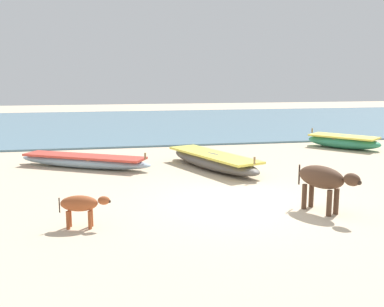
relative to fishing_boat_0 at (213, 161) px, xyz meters
The scene contains 7 objects.
ground 3.86m from the fishing_boat_0, 95.21° to the right, with size 80.00×80.00×0.00m, color beige.
sea_water 14.83m from the fishing_boat_0, 91.35° to the left, with size 60.00×20.00×0.08m, color slate.
fishing_boat_0 is the anchor object (origin of this frame).
fishing_boat_1 4.19m from the fishing_boat_0, 165.18° to the left, with size 4.51×3.08×0.60m.
fishing_boat_3 7.01m from the fishing_boat_0, 24.86° to the left, with size 2.73×3.08×0.74m.
cow_adult_dark 5.07m from the fishing_boat_0, 76.69° to the right, with size 0.94×1.49×1.01m.
calf_near_rust 6.26m from the fishing_boat_0, 128.67° to the right, with size 0.99×0.40×0.65m.
Camera 1 is at (-3.14, -9.45, 2.87)m, focal length 40.86 mm.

